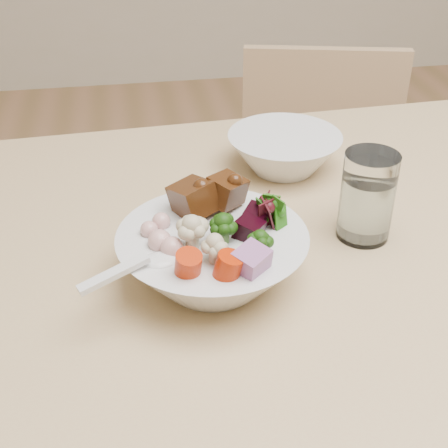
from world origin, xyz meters
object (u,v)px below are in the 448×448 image
object	(u,v)px
food_bowl	(214,254)
water_glass	(367,200)
side_bowl	(284,152)
dining_table	(447,311)
chair_far	(318,210)

from	to	relation	value
food_bowl	water_glass	size ratio (longest dim) A/B	1.87
food_bowl	side_bowl	world-z (taller)	food_bowl
side_bowl	dining_table	bearing A→B (deg)	-60.00
dining_table	chair_far	bearing A→B (deg)	82.77
dining_table	side_bowl	world-z (taller)	side_bowl
dining_table	water_glass	bearing A→B (deg)	140.36
water_glass	side_bowl	xyz separation A→B (m)	(-0.05, 0.19, -0.02)
dining_table	food_bowl	bearing A→B (deg)	174.48
side_bowl	food_bowl	bearing A→B (deg)	-120.07
chair_far	side_bowl	world-z (taller)	side_bowl
chair_far	side_bowl	xyz separation A→B (m)	(-0.20, -0.39, 0.36)
dining_table	food_bowl	world-z (taller)	food_bowl
dining_table	side_bowl	xyz separation A→B (m)	(-0.15, 0.26, 0.11)
dining_table	water_glass	world-z (taller)	water_glass
water_glass	side_bowl	size ratio (longest dim) A/B	0.67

